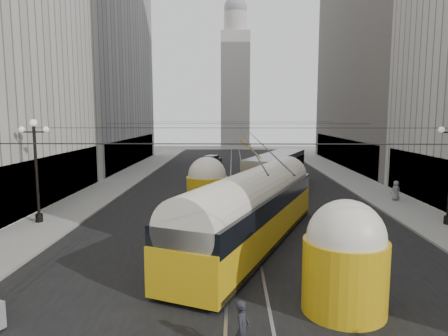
{
  "coord_description": "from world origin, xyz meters",
  "views": [
    {
      "loc": [
        -0.54,
        -6.01,
        6.69
      ],
      "look_at": [
        -0.98,
        14.48,
        4.03
      ],
      "focal_mm": 32.0,
      "sensor_mm": 36.0,
      "label": 1
    }
  ],
  "objects_px": {
    "streetcar": "(253,209)",
    "city_bus": "(277,170)",
    "pedestrian_crossing_a": "(243,329)",
    "pedestrian_sidewalk_right": "(396,191)"
  },
  "relations": [
    {
      "from": "city_bus",
      "to": "pedestrian_sidewalk_right",
      "type": "relative_size",
      "value": 8.52
    },
    {
      "from": "streetcar",
      "to": "city_bus",
      "type": "height_order",
      "value": "streetcar"
    },
    {
      "from": "pedestrian_crossing_a",
      "to": "pedestrian_sidewalk_right",
      "type": "relative_size",
      "value": 1.08
    },
    {
      "from": "streetcar",
      "to": "pedestrian_sidewalk_right",
      "type": "bearing_deg",
      "value": 42.49
    },
    {
      "from": "pedestrian_crossing_a",
      "to": "streetcar",
      "type": "bearing_deg",
      "value": 15.15
    },
    {
      "from": "pedestrian_crossing_a",
      "to": "pedestrian_sidewalk_right",
      "type": "bearing_deg",
      "value": -11.74
    },
    {
      "from": "pedestrian_crossing_a",
      "to": "pedestrian_sidewalk_right",
      "type": "height_order",
      "value": "pedestrian_sidewalk_right"
    },
    {
      "from": "pedestrian_sidewalk_right",
      "to": "pedestrian_crossing_a",
      "type": "bearing_deg",
      "value": 44.57
    },
    {
      "from": "streetcar",
      "to": "pedestrian_sidewalk_right",
      "type": "xyz_separation_m",
      "value": [
        11.77,
        10.79,
        -1.02
      ]
    },
    {
      "from": "streetcar",
      "to": "pedestrian_sidewalk_right",
      "type": "height_order",
      "value": "streetcar"
    }
  ]
}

